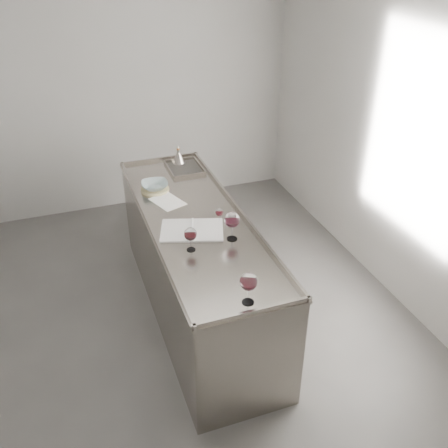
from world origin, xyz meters
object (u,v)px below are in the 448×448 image
object	(u,v)px
counter	(197,267)
wine_glass_small	(219,213)
notebook	(192,230)
wine_glass_left	(190,235)
wine_glass_right	(232,220)
wine_funnel	(179,157)
ceramic_bowl	(155,185)
wine_glass_middle	(249,282)

from	to	relation	value
counter	wine_glass_small	bearing A→B (deg)	-38.10
notebook	counter	bearing A→B (deg)	84.23
wine_glass_left	wine_glass_right	bearing A→B (deg)	6.50
counter	wine_glass_small	distance (m)	0.59
wine_glass_right	wine_funnel	size ratio (longest dim) A/B	1.21
wine_glass_small	ceramic_bowl	world-z (taller)	wine_glass_small
wine_glass_small	counter	bearing A→B (deg)	141.90
wine_funnel	wine_glass_right	bearing A→B (deg)	-89.82
counter	notebook	xyz separation A→B (m)	(-0.08, -0.17, 0.47)
wine_glass_left	wine_glass_middle	distance (m)	0.69
counter	wine_glass_right	size ratio (longest dim) A/B	10.93
wine_glass_small	wine_funnel	xyz separation A→B (m)	(0.00, 1.20, -0.03)
ceramic_bowl	wine_glass_small	bearing A→B (deg)	-63.66
wine_funnel	ceramic_bowl	bearing A→B (deg)	-124.80
counter	wine_glass_middle	size ratio (longest dim) A/B	11.30
wine_funnel	wine_glass_middle	bearing A→B (deg)	-94.06
wine_glass_left	wine_funnel	size ratio (longest dim) A/B	0.98
wine_glass_right	wine_glass_small	distance (m)	0.26
wine_glass_middle	counter	bearing A→B (deg)	90.51
counter	wine_glass_right	world-z (taller)	wine_glass_right
wine_glass_left	wine_funnel	xyz separation A→B (m)	(0.32, 1.49, -0.07)
wine_glass_left	wine_glass_right	world-z (taller)	wine_glass_right
wine_glass_small	notebook	world-z (taller)	wine_glass_small
wine_glass_left	wine_glass_right	size ratio (longest dim) A/B	0.81
wine_glass_middle	wine_glass_small	world-z (taller)	wine_glass_middle
wine_glass_right	wine_glass_small	xyz separation A→B (m)	(-0.01, 0.25, -0.07)
wine_glass_right	notebook	xyz separation A→B (m)	(-0.24, 0.21, -0.15)
wine_funnel	counter	bearing A→B (deg)	-98.59
counter	wine_glass_middle	xyz separation A→B (m)	(0.01, -1.08, 0.62)
counter	wine_glass_middle	bearing A→B (deg)	-89.49
wine_glass_middle	ceramic_bowl	xyz separation A→B (m)	(-0.20, 1.66, -0.10)
counter	wine_funnel	bearing A→B (deg)	81.41
wine_glass_left	wine_glass_small	xyz separation A→B (m)	(0.31, 0.29, -0.04)
counter	wine_glass_left	world-z (taller)	wine_glass_left
wine_glass_left	ceramic_bowl	bearing A→B (deg)	91.86
wine_glass_middle	wine_glass_small	size ratio (longest dim) A/B	1.73
wine_glass_right	ceramic_bowl	size ratio (longest dim) A/B	0.97
wine_glass_left	ceramic_bowl	xyz separation A→B (m)	(-0.03, 0.99, -0.08)
wine_glass_small	notebook	bearing A→B (deg)	-168.70
wine_glass_left	wine_glass_middle	world-z (taller)	wine_glass_middle
wine_glass_middle	wine_funnel	distance (m)	2.17
wine_glass_middle	wine_glass_right	distance (m)	0.72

